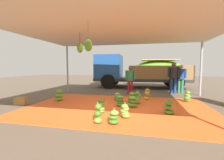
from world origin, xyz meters
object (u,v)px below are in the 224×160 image
object	(u,v)px
banana_bunch_12	(138,98)
banana_bunch_10	(125,111)
banana_bunch_0	(98,114)
banana_bunch_4	(114,117)
worker_0	(181,77)
worker_1	(173,76)
banana_bunch_13	(187,97)
banana_bunch_11	(117,97)
banana_bunch_2	(147,94)
banana_bunch_3	(59,95)
banana_bunch_1	(101,107)
banana_bunch_6	(168,108)
cargo_truck_main	(139,71)
banana_bunch_5	(133,102)
crate_0	(21,101)
banana_bunch_7	(120,101)
banana_bunch_8	(132,98)
banana_bunch_9	(60,95)
worker_2	(130,78)

from	to	relation	value
banana_bunch_12	banana_bunch_10	bearing A→B (deg)	-98.37
banana_bunch_0	banana_bunch_4	bearing A→B (deg)	8.67
worker_0	worker_1	distance (m)	0.51
banana_bunch_0	banana_bunch_13	world-z (taller)	banana_bunch_0
banana_bunch_4	banana_bunch_11	xyz separation A→B (m)	(-0.41, 2.66, 0.01)
banana_bunch_2	banana_bunch_3	distance (m)	3.97
banana_bunch_1	worker_1	bearing A→B (deg)	57.33
banana_bunch_6	banana_bunch_13	world-z (taller)	banana_bunch_13
banana_bunch_10	banana_bunch_11	distance (m)	2.22
banana_bunch_0	banana_bunch_13	bearing A→B (deg)	47.39
banana_bunch_4	cargo_truck_main	size ratio (longest dim) A/B	0.06
banana_bunch_5	worker_1	size ratio (longest dim) A/B	0.26
banana_bunch_4	crate_0	size ratio (longest dim) A/B	1.01
banana_bunch_10	crate_0	size ratio (longest dim) A/B	1.12
banana_bunch_2	banana_bunch_10	bearing A→B (deg)	-103.35
banana_bunch_5	cargo_truck_main	distance (m)	5.97
banana_bunch_1	banana_bunch_12	distance (m)	1.87
banana_bunch_11	banana_bunch_7	bearing A→B (deg)	-71.22
banana_bunch_11	worker_0	world-z (taller)	worker_0
banana_bunch_1	banana_bunch_6	xyz separation A→B (m)	(2.11, 0.39, -0.01)
banana_bunch_7	banana_bunch_13	size ratio (longest dim) A/B	0.90
banana_bunch_2	banana_bunch_8	xyz separation A→B (m)	(-0.64, -0.67, -0.04)
banana_bunch_9	banana_bunch_3	bearing A→B (deg)	-65.96
banana_bunch_5	crate_0	xyz separation A→B (m)	(-4.34, -0.58, -0.05)
worker_0	worker_2	distance (m)	2.98
banana_bunch_1	banana_bunch_5	size ratio (longest dim) A/B	1.11
banana_bunch_11	cargo_truck_main	xyz separation A→B (m)	(0.68, 5.04, 1.07)
banana_bunch_6	banana_bunch_11	xyz separation A→B (m)	(-1.92, 1.43, -0.02)
banana_bunch_2	banana_bunch_13	size ratio (longest dim) A/B	1.04
banana_bunch_6	banana_bunch_7	bearing A→B (deg)	158.45
banana_bunch_11	crate_0	xyz separation A→B (m)	(-3.60, -1.41, -0.04)
banana_bunch_3	banana_bunch_10	distance (m)	3.60
banana_bunch_1	worker_0	bearing A→B (deg)	54.95
banana_bunch_5	banana_bunch_9	size ratio (longest dim) A/B	0.98
banana_bunch_4	banana_bunch_9	bearing A→B (deg)	139.92
banana_bunch_12	worker_2	world-z (taller)	worker_2
banana_bunch_1	banana_bunch_9	xyz separation A→B (m)	(-2.54, 1.80, -0.02)
worker_0	banana_bunch_7	bearing A→B (deg)	-127.84
banana_bunch_6	worker_2	size ratio (longest dim) A/B	0.31
worker_0	worker_1	size ratio (longest dim) A/B	0.94
banana_bunch_7	banana_bunch_3	bearing A→B (deg)	173.03
banana_bunch_3	banana_bunch_4	xyz separation A→B (m)	(2.96, -2.23, -0.07)
banana_bunch_12	worker_2	xyz separation A→B (m)	(-0.53, 2.25, 0.65)
banana_bunch_3	banana_bunch_10	bearing A→B (deg)	-28.13
banana_bunch_10	banana_bunch_7	bearing A→B (deg)	105.24
banana_bunch_4	banana_bunch_13	xyz separation A→B (m)	(2.52, 3.12, 0.06)
banana_bunch_4	banana_bunch_1	bearing A→B (deg)	125.44
banana_bunch_7	banana_bunch_10	bearing A→B (deg)	-74.76
banana_bunch_2	banana_bunch_4	size ratio (longest dim) A/B	1.31
banana_bunch_11	banana_bunch_13	xyz separation A→B (m)	(2.93, 0.46, 0.06)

